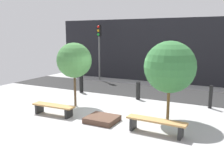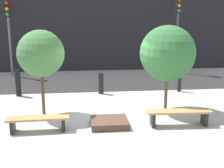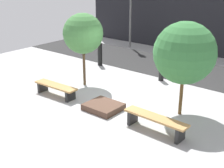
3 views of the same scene
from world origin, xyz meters
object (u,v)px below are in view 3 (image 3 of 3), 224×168
at_px(tree_behind_left_bench, 83,34).
at_px(bench_left, 56,88).
at_px(bench_right, 155,121).
at_px(bollard_left, 161,70).
at_px(tree_behind_right_bench, 185,53).
at_px(bollard_far_left, 100,54).
at_px(planter_bed, 103,107).
at_px(traffic_light_west, 131,1).

bearing_deg(tree_behind_left_bench, bench_left, -90.00).
xyz_separation_m(bench_right, bollard_left, (-2.12, 3.88, 0.09)).
relative_size(bench_left, tree_behind_right_bench, 0.62).
bearing_deg(tree_behind_left_bench, bollard_far_left, 117.98).
relative_size(tree_behind_right_bench, bollard_far_left, 2.74).
distance_m(planter_bed, tree_behind_left_bench, 3.17).
xyz_separation_m(planter_bed, bollard_left, (0.00, 3.68, 0.34)).
height_order(tree_behind_left_bench, bollard_far_left, tree_behind_left_bench).
bearing_deg(bench_right, traffic_light_west, 132.27).
bearing_deg(traffic_light_west, planter_bed, -59.59).
xyz_separation_m(tree_behind_right_bench, bollard_far_left, (-5.49, 2.38, -1.47)).
bearing_deg(bollard_far_left, tree_behind_left_bench, -62.02).
bearing_deg(planter_bed, traffic_light_west, 120.41).
bearing_deg(planter_bed, tree_behind_left_bench, 148.37).
relative_size(tree_behind_left_bench, bollard_left, 3.26).
distance_m(tree_behind_right_bench, bollard_far_left, 6.17).
distance_m(bench_right, traffic_light_west, 10.33).
relative_size(bench_left, tree_behind_left_bench, 0.64).
bearing_deg(bench_left, traffic_light_west, 104.50).
relative_size(planter_bed, tree_behind_left_bench, 0.40).
distance_m(tree_behind_left_bench, traffic_light_west, 6.62).
distance_m(bench_left, bollard_far_left, 4.09).
bearing_deg(bollard_left, tree_behind_right_bench, -48.37).
distance_m(tree_behind_left_bench, bollard_left, 3.58).
xyz_separation_m(bench_left, bench_right, (4.23, 0.00, 0.04)).
xyz_separation_m(planter_bed, bollard_far_left, (-3.38, 3.68, 0.44)).
bearing_deg(bench_right, bollard_far_left, 146.77).
height_order(bench_left, tree_behind_right_bench, tree_behind_right_bench).
xyz_separation_m(tree_behind_left_bench, bollard_left, (2.12, 2.38, -1.63)).
xyz_separation_m(bench_left, tree_behind_left_bench, (0.00, 1.50, 1.76)).
distance_m(tree_behind_right_bench, bollard_left, 3.55).
xyz_separation_m(bollard_left, traffic_light_west, (-4.39, 3.80, 2.21)).
bearing_deg(traffic_light_west, bench_left, -73.48).
bearing_deg(bollard_far_left, bench_right, -35.25).
bearing_deg(tree_behind_right_bench, bench_left, -160.44).
xyz_separation_m(tree_behind_right_bench, traffic_light_west, (-6.51, 6.18, 0.63)).
distance_m(bench_left, planter_bed, 2.14).
height_order(bench_left, tree_behind_left_bench, tree_behind_left_bench).
relative_size(bench_left, bollard_far_left, 1.68).
xyz_separation_m(bench_right, traffic_light_west, (-6.51, 7.69, 2.29)).
relative_size(tree_behind_left_bench, tree_behind_right_bench, 0.96).
bearing_deg(traffic_light_west, tree_behind_left_bench, -69.77).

